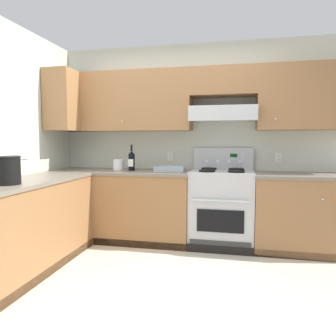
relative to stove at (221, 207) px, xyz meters
name	(u,v)px	position (x,y,z in m)	size (l,w,h in m)	color
ground_plane	(144,285)	(-0.62, -1.25, -0.48)	(7.04, 7.04, 0.00)	beige
wall_back	(207,126)	(-0.21, 0.27, 1.00)	(4.68, 0.57, 2.55)	beige
wall_left	(2,136)	(-2.21, -1.03, 0.87)	(0.47, 4.00, 2.55)	beige
counter_back_run	(184,208)	(-0.46, -0.01, -0.03)	(3.60, 0.65, 0.91)	olive
counter_left_run	(20,228)	(-1.86, -1.26, -0.03)	(0.63, 1.91, 0.91)	olive
stove	(221,207)	(0.00, 0.00, 0.00)	(0.76, 0.62, 1.20)	#B7BABC
wine_bottle	(132,160)	(-1.14, -0.02, 0.56)	(0.08, 0.08, 0.33)	black
bowl	(170,170)	(-0.65, -0.01, 0.45)	(0.38, 0.21, 0.07)	#9EADB7
bucket	(7,170)	(-1.80, -1.48, 0.56)	(0.23, 0.23, 0.25)	black
paper_towel_roll	(119,165)	(-1.34, 0.04, 0.50)	(0.14, 0.14, 0.14)	white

